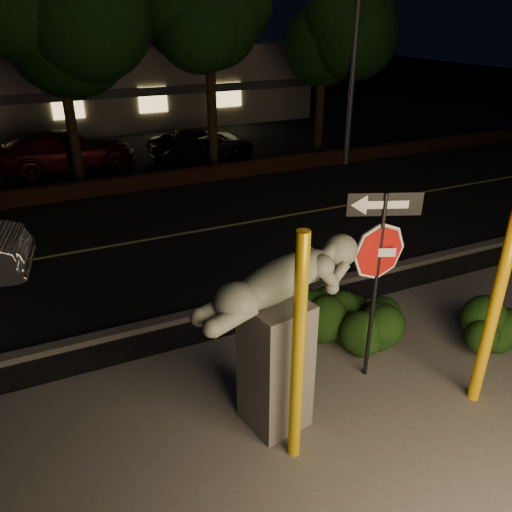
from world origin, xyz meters
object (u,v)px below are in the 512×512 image
(parked_car_darkred, at_px, (66,151))
(yellow_pole_right, at_px, (495,305))
(yellow_pole_left, at_px, (298,355))
(sculpture, at_px, (279,325))
(signpost, at_px, (379,252))
(parked_car_dark, at_px, (202,144))

(parked_car_darkred, bearing_deg, yellow_pole_right, -169.70)
(yellow_pole_left, distance_m, sculpture, 0.68)
(sculpture, bearing_deg, yellow_pole_left, -107.75)
(signpost, distance_m, parked_car_dark, 14.40)
(parked_car_darkred, bearing_deg, parked_car_dark, -102.30)
(sculpture, height_order, parked_car_dark, sculpture)
(yellow_pole_left, distance_m, parked_car_darkred, 15.88)
(yellow_pole_left, bearing_deg, parked_car_darkred, 94.71)
(signpost, bearing_deg, sculpture, -149.09)
(yellow_pole_left, bearing_deg, parked_car_dark, 75.47)
(parked_car_dark, bearing_deg, yellow_pole_right, 176.43)
(sculpture, bearing_deg, parked_car_darkred, 84.24)
(yellow_pole_left, relative_size, parked_car_dark, 0.77)
(signpost, relative_size, parked_car_dark, 0.74)
(yellow_pole_left, bearing_deg, sculpture, 83.23)
(yellow_pole_left, relative_size, parked_car_darkred, 0.66)
(yellow_pole_right, bearing_deg, parked_car_darkred, 105.34)
(yellow_pole_right, bearing_deg, signpost, 135.34)
(parked_car_darkred, height_order, parked_car_dark, parked_car_darkred)
(yellow_pole_left, height_order, parked_car_dark, yellow_pole_left)
(signpost, xyz_separation_m, parked_car_dark, (2.03, 14.16, -1.68))
(yellow_pole_right, relative_size, parked_car_dark, 0.79)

